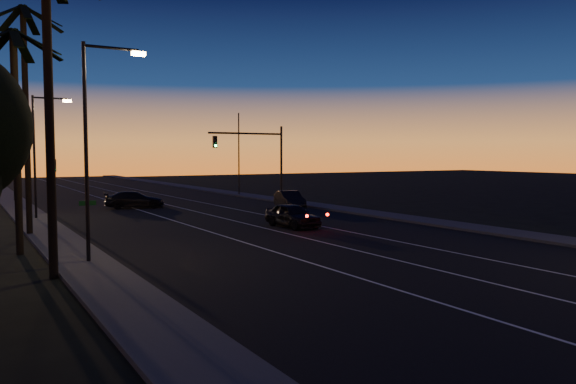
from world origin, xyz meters
TOP-DOWN VIEW (x-y plane):
  - road at (0.00, 30.00)m, footprint 20.00×170.00m
  - sidewalk_left at (-11.20, 30.00)m, footprint 2.40×170.00m
  - sidewalk_right at (11.20, 30.00)m, footprint 2.40×170.00m
  - lane_stripe_left at (-3.00, 30.00)m, footprint 0.12×160.00m
  - lane_stripe_mid at (0.50, 30.00)m, footprint 0.12×160.00m
  - lane_stripe_right at (4.00, 30.00)m, footprint 0.12×160.00m
  - palm_near at (-12.60, 18.00)m, footprint 4.25×4.16m
  - palm_mid at (-13.20, 24.00)m, footprint 4.25×4.16m
  - palm_far at (-12.20, 30.00)m, footprint 4.25×4.16m
  - streetlight_left_near at (-10.70, 20.00)m, footprint 2.55×0.26m
  - streetlight_left_far at (-10.69, 38.00)m, footprint 2.55×0.26m
  - street_sign at (-10.80, 21.00)m, footprint 0.70×0.06m
  - signal_mast at (7.14, 39.99)m, footprint 7.10×0.41m
  - signal_post at (-9.50, 39.98)m, footprint 0.28×0.37m
  - far_pole_left at (-11.00, 55.00)m, footprint 0.14×0.14m
  - far_pole_right at (11.00, 52.00)m, footprint 0.14×0.14m
  - lead_car at (2.24, 25.90)m, footprint 1.98×4.92m
  - right_car at (8.00, 36.00)m, footprint 2.61×4.74m
  - cross_car at (-2.87, 43.14)m, footprint 5.18×2.99m

SIDE VIEW (x-z plane):
  - road at x=0.00m, z-range 0.00..0.01m
  - lane_stripe_left at x=-3.00m, z-range 0.01..0.02m
  - lane_stripe_mid at x=0.50m, z-range 0.01..0.02m
  - lane_stripe_right at x=4.00m, z-range 0.01..0.02m
  - sidewalk_left at x=-11.20m, z-range 0.00..0.16m
  - sidewalk_right at x=11.20m, z-range 0.00..0.16m
  - cross_car at x=-2.87m, z-range 0.01..1.43m
  - lead_car at x=2.24m, z-range 0.01..1.49m
  - right_car at x=8.00m, z-range 0.01..1.49m
  - street_sign at x=-10.80m, z-range 0.36..2.96m
  - signal_post at x=-9.50m, z-range 0.79..4.99m
  - far_pole_left at x=-11.00m, z-range 0.00..9.00m
  - far_pole_right at x=11.00m, z-range 0.00..9.00m
  - signal_mast at x=7.14m, z-range 1.28..8.28m
  - streetlight_left_far at x=-10.69m, z-range 0.81..9.31m
  - streetlight_left_near at x=-10.70m, z-range 0.82..9.82m
  - palm_mid at x=-13.20m, z-range 1.24..11.27m
  - palm_near at x=-12.60m, z-range 1.31..12.84m
  - palm_far at x=-12.20m, z-range 1.35..13.88m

